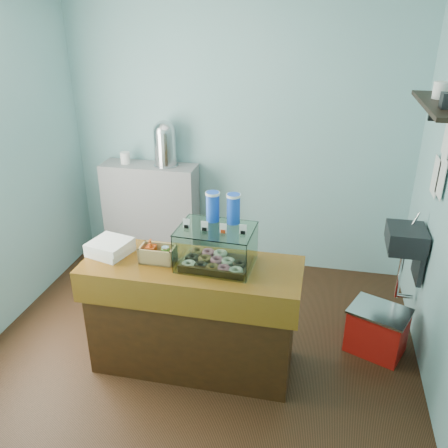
% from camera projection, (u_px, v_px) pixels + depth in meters
% --- Properties ---
extents(ground, '(3.50, 3.50, 0.00)m').
position_uv_depth(ground, '(203.00, 342.00, 4.02)').
color(ground, black).
rests_on(ground, ground).
extents(room_shell, '(3.54, 3.04, 2.82)m').
position_uv_depth(room_shell, '(202.00, 146.00, 3.31)').
color(room_shell, '#7DB4B6').
rests_on(room_shell, ground).
extents(counter, '(1.60, 0.60, 0.90)m').
position_uv_depth(counter, '(193.00, 315.00, 3.60)').
color(counter, '#3C1E0B').
rests_on(counter, ground).
extents(back_shelf, '(1.00, 0.32, 1.10)m').
position_uv_depth(back_shelf, '(152.00, 213.00, 5.14)').
color(back_shelf, gray).
rests_on(back_shelf, ground).
extents(display_case, '(0.55, 0.42, 0.51)m').
position_uv_depth(display_case, '(217.00, 242.00, 3.37)').
color(display_case, black).
rests_on(display_case, counter).
extents(condiment_crate, '(0.25, 0.15, 0.17)m').
position_uv_depth(condiment_crate, '(157.00, 254.00, 3.44)').
color(condiment_crate, tan).
rests_on(condiment_crate, counter).
extents(pastry_boxes, '(0.34, 0.34, 0.11)m').
position_uv_depth(pastry_boxes, '(110.00, 247.00, 3.54)').
color(pastry_boxes, white).
rests_on(pastry_boxes, counter).
extents(coffee_urn, '(0.25, 0.25, 0.47)m').
position_uv_depth(coffee_urn, '(165.00, 142.00, 4.78)').
color(coffee_urn, silver).
rests_on(coffee_urn, back_shelf).
extents(red_cooler, '(0.55, 0.49, 0.40)m').
position_uv_depth(red_cooler, '(377.00, 330.00, 3.85)').
color(red_cooler, red).
rests_on(red_cooler, ground).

